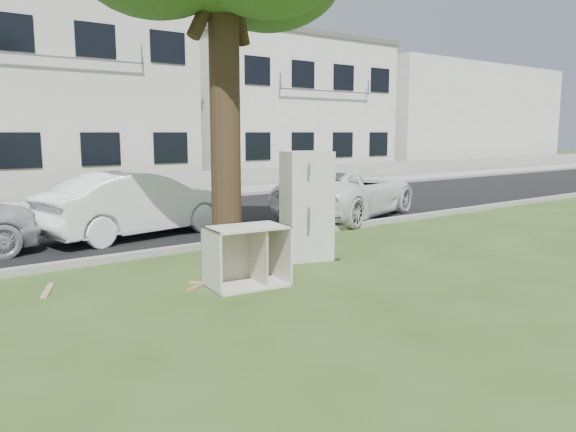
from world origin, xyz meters
TOP-DOWN VIEW (x-y plane):
  - ground at (0.00, 0.00)m, footprint 120.00×120.00m
  - road at (0.00, 6.00)m, footprint 120.00×7.00m
  - kerb_near at (0.00, 2.45)m, footprint 120.00×0.18m
  - kerb_far at (0.00, 9.55)m, footprint 120.00×0.18m
  - sidewalk at (0.00, 11.00)m, footprint 120.00×2.80m
  - low_wall at (0.00, 12.60)m, footprint 120.00×0.15m
  - townhouse_center at (0.00, 17.50)m, footprint 11.22×8.16m
  - townhouse_right at (12.00, 17.50)m, footprint 10.20×8.16m
  - filler_right at (26.00, 18.00)m, footprint 16.00×9.00m
  - fridge at (0.53, 0.66)m, footprint 0.96×0.93m
  - cabinet at (-1.29, -0.23)m, footprint 1.20×0.84m
  - plank_a at (-1.68, 0.28)m, footprint 0.94×0.62m
  - plank_b at (-1.60, 0.03)m, footprint 0.65×0.81m
  - plank_c at (-3.67, 1.23)m, footprint 0.37×0.74m
  - car_center at (-0.95, 4.50)m, footprint 4.35×2.16m
  - car_right at (4.54, 3.82)m, footprint 5.17×3.63m

SIDE VIEW (x-z plane):
  - ground at x=0.00m, z-range 0.00..0.00m
  - kerb_near at x=0.00m, z-range -0.06..0.06m
  - kerb_far at x=0.00m, z-range -0.06..0.06m
  - road at x=0.00m, z-range 0.00..0.01m
  - sidewalk at x=0.00m, z-range 0.00..0.01m
  - plank_c at x=-3.67m, z-range 0.00..0.02m
  - plank_a at x=-1.68m, z-range 0.00..0.02m
  - plank_b at x=-1.60m, z-range 0.00..0.02m
  - low_wall at x=0.00m, z-range 0.00..0.70m
  - cabinet at x=-1.29m, z-range 0.00..0.87m
  - car_right at x=4.54m, z-range 0.00..1.31m
  - car_center at x=-0.95m, z-range 0.00..1.37m
  - fridge at x=0.53m, z-range 0.00..1.88m
  - filler_right at x=26.00m, z-range 0.00..6.40m
  - townhouse_right at x=12.00m, z-range 0.00..6.84m
  - townhouse_center at x=0.00m, z-range 0.00..7.44m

